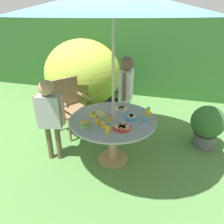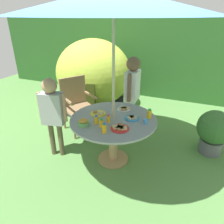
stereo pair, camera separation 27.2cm
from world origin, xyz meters
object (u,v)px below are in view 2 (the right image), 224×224
at_px(wooden_chair, 77,102).
at_px(child_in_grey_shirt, 52,109).
at_px(plate_near_right, 132,118).
at_px(child_in_white_shirt, 132,86).
at_px(juice_bottle_near_left, 109,119).
at_px(juice_bottle_front_edge, 104,128).
at_px(plate_far_left, 120,128).
at_px(snack_bowl, 83,123).
at_px(juice_bottle_far_right, 96,120).
at_px(garden_table, 113,128).
at_px(juice_bottle_center_back, 149,114).
at_px(dome_tent, 94,74).
at_px(cup_near, 146,121).
at_px(plate_mid_right, 124,109).
at_px(potted_plant, 214,130).
at_px(juice_bottle_mid_left, 102,123).
at_px(patio_umbrella, 114,2).
at_px(plate_center_front, 98,113).

bearing_deg(wooden_chair, child_in_grey_shirt, -138.18).
bearing_deg(plate_near_right, child_in_white_shirt, 107.08).
relative_size(juice_bottle_near_left, juice_bottle_front_edge, 0.83).
bearing_deg(wooden_chair, plate_far_left, -93.73).
xyz_separation_m(snack_bowl, juice_bottle_far_right, (0.13, 0.11, 0.01)).
xyz_separation_m(garden_table, child_in_white_shirt, (-0.02, 0.92, 0.33)).
xyz_separation_m(garden_table, plate_near_right, (0.23, 0.09, 0.17)).
height_order(snack_bowl, juice_bottle_center_back, juice_bottle_center_back).
bearing_deg(juice_bottle_front_edge, dome_tent, 119.65).
bearing_deg(juice_bottle_center_back, cup_near, -92.58).
bearing_deg(plate_mid_right, wooden_chair, 163.19).
xyz_separation_m(potted_plant, juice_bottle_front_edge, (-1.29, -1.13, 0.36)).
distance_m(wooden_chair, snack_bowl, 1.18).
xyz_separation_m(plate_far_left, juice_bottle_mid_left, (-0.23, -0.04, 0.04)).
xyz_separation_m(potted_plant, child_in_white_shirt, (-1.35, 0.17, 0.47)).
bearing_deg(juice_bottle_mid_left, juice_bottle_far_right, 149.90).
distance_m(plate_near_right, plate_far_left, 0.33).
bearing_deg(plate_mid_right, plate_near_right, -50.85).
bearing_deg(cup_near, patio_umbrella, -175.88).
xyz_separation_m(wooden_chair, child_in_white_shirt, (0.94, 0.28, 0.33)).
height_order(dome_tent, juice_bottle_near_left, dome_tent).
height_order(garden_table, cup_near, cup_near).
height_order(child_in_white_shirt, plate_near_right, child_in_white_shirt).
bearing_deg(dome_tent, wooden_chair, -89.72).
bearing_deg(juice_bottle_near_left, plate_mid_right, 82.32).
bearing_deg(plate_mid_right, juice_bottle_near_left, -97.68).
distance_m(snack_bowl, juice_bottle_front_edge, 0.33).
bearing_deg(juice_bottle_mid_left, juice_bottle_center_back, 43.41).
distance_m(juice_bottle_center_back, cup_near, 0.17).
relative_size(dome_tent, child_in_white_shirt, 1.49).
distance_m(juice_bottle_mid_left, cup_near, 0.57).
relative_size(juice_bottle_far_right, juice_bottle_front_edge, 0.89).
xyz_separation_m(plate_center_front, juice_bottle_mid_left, (0.20, -0.31, 0.04)).
bearing_deg(patio_umbrella, child_in_grey_shirt, -166.77).
xyz_separation_m(dome_tent, plate_near_right, (1.43, -1.69, -0.04)).
bearing_deg(juice_bottle_mid_left, juice_bottle_near_left, 78.22).
xyz_separation_m(plate_mid_right, juice_bottle_far_right, (-0.19, -0.54, 0.04)).
relative_size(wooden_chair, juice_bottle_far_right, 8.45).
relative_size(child_in_grey_shirt, juice_bottle_front_edge, 9.43).
xyz_separation_m(wooden_chair, juice_bottle_near_left, (0.94, -0.75, 0.20)).
height_order(patio_umbrella, potted_plant, patio_umbrella).
distance_m(dome_tent, juice_bottle_center_back, 2.28).
xyz_separation_m(juice_bottle_far_right, juice_bottle_center_back, (0.60, 0.41, 0.01)).
relative_size(potted_plant, plate_mid_right, 3.67).
distance_m(patio_umbrella, plate_near_right, 1.41).
bearing_deg(juice_bottle_center_back, plate_far_left, -121.86).
distance_m(child_in_grey_shirt, juice_bottle_far_right, 0.69).
xyz_separation_m(child_in_white_shirt, juice_bottle_far_right, (-0.13, -1.12, -0.12)).
distance_m(potted_plant, plate_mid_right, 1.39).
bearing_deg(potted_plant, plate_mid_right, -162.00).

